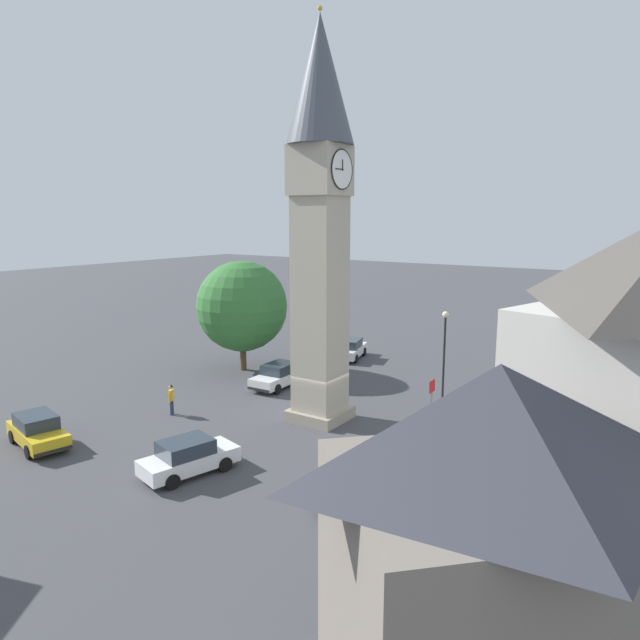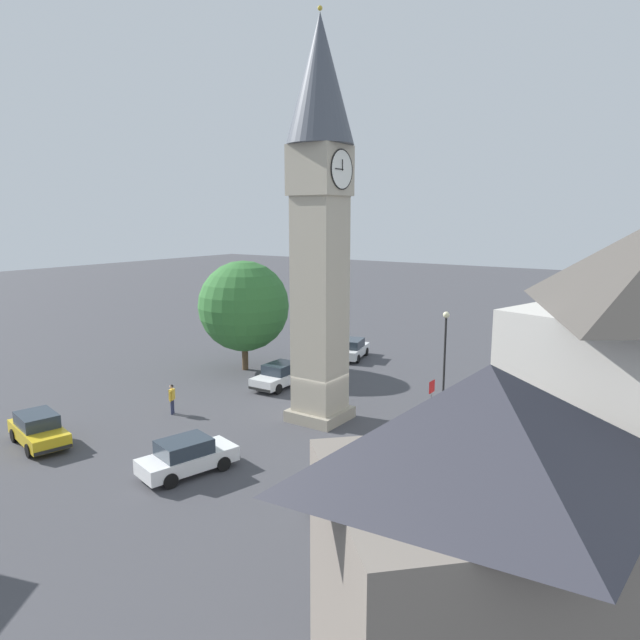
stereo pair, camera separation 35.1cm
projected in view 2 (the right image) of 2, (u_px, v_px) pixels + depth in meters
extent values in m
plane|color=#424247|center=(320.00, 419.00, 30.83)|extent=(200.00, 200.00, 0.00)
cube|color=gray|center=(320.00, 414.00, 30.77)|extent=(2.81, 2.81, 0.60)
cube|color=#ADA38E|center=(320.00, 306.00, 29.72)|extent=(2.25, 2.25, 11.20)
cube|color=#ADA38E|center=(320.00, 171.00, 28.50)|extent=(2.52, 2.52, 2.47)
cone|color=#474C56|center=(320.00, 79.00, 27.73)|extent=(3.40, 3.40, 6.16)
sphere|color=gold|center=(320.00, 8.00, 27.16)|extent=(0.24, 0.24, 0.24)
cylinder|color=white|center=(342.00, 169.00, 27.79)|extent=(1.89, 0.04, 1.89)
torus|color=black|center=(342.00, 169.00, 27.78)|extent=(1.95, 0.06, 1.95)
cube|color=black|center=(343.00, 165.00, 27.73)|extent=(0.05, 0.02, 0.53)
cube|color=black|center=(339.00, 169.00, 27.53)|extent=(0.72, 0.02, 0.04)
cylinder|color=white|center=(299.00, 172.00, 29.22)|extent=(1.89, 0.04, 1.89)
torus|color=black|center=(299.00, 172.00, 29.23)|extent=(1.95, 0.06, 1.95)
cube|color=white|center=(352.00, 351.00, 43.95)|extent=(4.40, 2.70, 0.64)
cube|color=#28333D|center=(352.00, 343.00, 43.70)|extent=(2.43, 2.05, 0.64)
cylinder|color=black|center=(347.00, 350.00, 45.40)|extent=(0.68, 0.38, 0.64)
cylinder|color=black|center=(366.00, 352.00, 44.87)|extent=(0.68, 0.38, 0.64)
cylinder|color=black|center=(337.00, 357.00, 43.12)|extent=(0.68, 0.38, 0.64)
cylinder|color=black|center=(358.00, 359.00, 42.59)|extent=(0.68, 0.38, 0.64)
cube|color=black|center=(359.00, 348.00, 45.86)|extent=(0.54, 1.64, 0.16)
cube|color=white|center=(279.00, 378.00, 36.54)|extent=(4.16, 1.85, 0.64)
cube|color=#28333D|center=(281.00, 368.00, 36.55)|extent=(2.16, 1.64, 0.64)
cylinder|color=black|center=(278.00, 389.00, 35.14)|extent=(0.65, 0.24, 0.64)
cylinder|color=black|center=(257.00, 385.00, 35.98)|extent=(0.65, 0.24, 0.64)
cylinder|color=black|center=(300.00, 379.00, 37.19)|extent=(0.65, 0.24, 0.64)
cylinder|color=black|center=(281.00, 376.00, 38.03)|extent=(0.65, 0.24, 0.64)
cube|color=black|center=(260.00, 389.00, 34.89)|extent=(0.18, 1.67, 0.16)
cube|color=white|center=(188.00, 460.00, 24.26)|extent=(4.40, 2.68, 0.64)
cube|color=#28333D|center=(184.00, 447.00, 24.06)|extent=(2.43, 2.04, 0.64)
cylinder|color=black|center=(204.00, 452.00, 25.70)|extent=(0.67, 0.37, 0.64)
cylinder|color=black|center=(223.00, 464.00, 24.51)|extent=(0.67, 0.37, 0.64)
cylinder|color=black|center=(153.00, 468.00, 24.12)|extent=(0.67, 0.37, 0.64)
cylinder|color=black|center=(170.00, 481.00, 22.93)|extent=(0.67, 0.37, 0.64)
cube|color=black|center=(229.00, 452.00, 25.61)|extent=(0.54, 1.64, 0.16)
cube|color=gold|center=(39.00, 433.00, 27.28)|extent=(2.60, 4.38, 0.64)
cube|color=#28333D|center=(37.00, 420.00, 27.28)|extent=(2.00, 2.40, 0.64)
cylinder|color=black|center=(66.00, 441.00, 26.96)|extent=(0.36, 0.67, 0.64)
cylinder|color=black|center=(29.00, 450.00, 25.90)|extent=(0.36, 0.67, 0.64)
cylinder|color=black|center=(49.00, 427.00, 28.75)|extent=(0.36, 0.67, 0.64)
cylinder|color=black|center=(14.00, 435.00, 27.69)|extent=(0.36, 0.67, 0.64)
cube|color=black|center=(53.00, 450.00, 25.85)|extent=(1.65, 0.50, 0.16)
cube|color=silver|center=(369.00, 494.00, 21.26)|extent=(3.73, 4.34, 0.64)
cube|color=#28333D|center=(374.00, 479.00, 21.15)|extent=(2.48, 2.61, 0.64)
cylinder|color=black|center=(337.00, 512.00, 20.51)|extent=(0.54, 0.65, 0.64)
cylinder|color=black|center=(336.00, 491.00, 22.09)|extent=(0.54, 0.65, 0.64)
cylinder|color=black|center=(405.00, 512.00, 20.52)|extent=(0.54, 0.65, 0.64)
cylinder|color=black|center=(399.00, 491.00, 22.10)|extent=(0.54, 0.65, 0.64)
cube|color=black|center=(315.00, 500.00, 21.29)|extent=(1.44, 1.05, 0.16)
cylinder|color=#2D3351|center=(172.00, 407.00, 31.48)|extent=(0.13, 0.13, 0.82)
cylinder|color=#2D3351|center=(173.00, 406.00, 31.66)|extent=(0.13, 0.13, 0.82)
cube|color=gold|center=(172.00, 394.00, 31.44)|extent=(0.42, 0.35, 0.60)
cylinder|color=gold|center=(170.00, 397.00, 31.22)|extent=(0.09, 0.09, 0.60)
cylinder|color=gold|center=(174.00, 394.00, 31.68)|extent=(0.09, 0.09, 0.60)
sphere|color=tan|center=(171.00, 387.00, 31.36)|extent=(0.22, 0.22, 0.22)
sphere|color=black|center=(172.00, 386.00, 31.36)|extent=(0.20, 0.20, 0.20)
cylinder|color=brown|center=(245.00, 353.00, 40.63)|extent=(0.44, 0.44, 2.37)
sphere|color=#337033|center=(244.00, 306.00, 40.02)|extent=(6.36, 6.36, 6.36)
cube|color=#422819|center=(555.00, 489.00, 20.68)|extent=(1.08, 0.37, 2.10)
cube|color=slate|center=(478.00, 599.00, 12.16)|extent=(8.25, 8.26, 5.51)
pyramid|color=#383842|center=(487.00, 422.00, 11.45)|extent=(8.66, 8.67, 2.39)
cube|color=#422819|center=(429.00, 591.00, 15.05)|extent=(0.83, 0.84, 2.10)
cylinder|color=black|center=(444.00, 365.00, 31.78)|extent=(0.12, 0.12, 5.29)
sphere|color=beige|center=(446.00, 315.00, 31.27)|extent=(0.36, 0.36, 0.36)
cylinder|color=gray|center=(431.00, 414.00, 28.43)|extent=(0.07, 0.07, 2.20)
cube|color=red|center=(432.00, 387.00, 28.18)|extent=(0.60, 0.04, 0.60)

